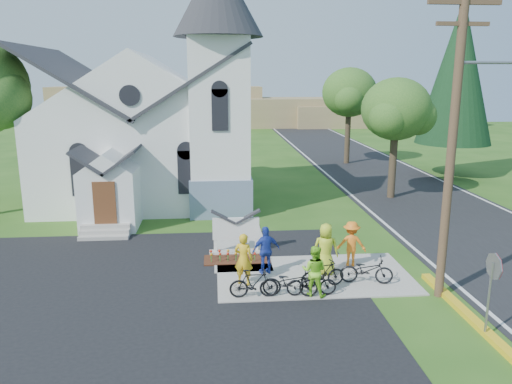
{
  "coord_description": "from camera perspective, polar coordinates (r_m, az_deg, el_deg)",
  "views": [
    {
      "loc": [
        -2.05,
        -16.25,
        7.11
      ],
      "look_at": [
        -0.22,
        5.0,
        2.14
      ],
      "focal_mm": 35.0,
      "sensor_mm": 36.0,
      "label": 1
    }
  ],
  "objects": [
    {
      "name": "flower_bed",
      "position": [
        19.87,
        -2.17,
        -7.74
      ],
      "size": [
        2.6,
        1.1,
        0.07
      ],
      "primitive_type": "cube",
      "color": "#3C1F10",
      "rests_on": "ground"
    },
    {
      "name": "parking_lot",
      "position": [
        16.67,
        -22.27,
        -13.14
      ],
      "size": [
        20.0,
        16.0,
        0.02
      ],
      "primitive_type": "cube",
      "color": "black",
      "rests_on": "ground"
    },
    {
      "name": "utility_pole",
      "position": [
        16.6,
        21.78,
        6.29
      ],
      "size": [
        3.45,
        0.28,
        10.0
      ],
      "color": "#483024",
      "rests_on": "ground"
    },
    {
      "name": "cyclist_2",
      "position": [
        18.23,
        1.16,
        -6.66
      ],
      "size": [
        1.12,
        0.69,
        1.78
      ],
      "primitive_type": "imported",
      "rotation": [
        0.0,
        0.0,
        3.4
      ],
      "color": "#2139A8",
      "rests_on": "sidewalk"
    },
    {
      "name": "cyclist_3",
      "position": [
        19.32,
        10.83,
        -5.82
      ],
      "size": [
        1.22,
        0.84,
        1.73
      ],
      "primitive_type": "imported",
      "rotation": [
        0.0,
        0.0,
        2.96
      ],
      "color": "orange",
      "rests_on": "sidewalk"
    },
    {
      "name": "bike_4",
      "position": [
        17.96,
        12.52,
        -8.7
      ],
      "size": [
        1.91,
        0.98,
        0.96
      ],
      "primitive_type": "imported",
      "rotation": [
        0.0,
        0.0,
        1.37
      ],
      "color": "black",
      "rests_on": "sidewalk"
    },
    {
      "name": "cyclist_1",
      "position": [
        16.59,
        6.66,
        -8.94
      ],
      "size": [
        1.01,
        0.91,
        1.71
      ],
      "primitive_type": "imported",
      "rotation": [
        0.0,
        0.0,
        2.75
      ],
      "color": "#87DF29",
      "rests_on": "sidewalk"
    },
    {
      "name": "tree_road_near",
      "position": [
        30.21,
        15.72,
        9.03
      ],
      "size": [
        4.0,
        4.0,
        7.05
      ],
      "color": "#36291D",
      "rests_on": "ground"
    },
    {
      "name": "stop_sign",
      "position": [
        15.15,
        25.4,
        -8.8
      ],
      "size": [
        0.11,
        0.76,
        2.48
      ],
      "color": "gray",
      "rests_on": "ground"
    },
    {
      "name": "bike_1",
      "position": [
        16.47,
        -0.24,
        -10.41
      ],
      "size": [
        1.61,
        0.46,
        0.97
      ],
      "primitive_type": "imported",
      "rotation": [
        0.0,
        0.0,
        1.57
      ],
      "color": "black",
      "rests_on": "sidewalk"
    },
    {
      "name": "cyclist_4",
      "position": [
        18.34,
        7.96,
        -6.46
      ],
      "size": [
        1.03,
        0.77,
        1.9
      ],
      "primitive_type": "imported",
      "rotation": [
        0.0,
        0.0,
        2.95
      ],
      "color": "#B3C825",
      "rests_on": "sidewalk"
    },
    {
      "name": "tree_road_mid",
      "position": [
        41.76,
        10.62,
        11.08
      ],
      "size": [
        4.4,
        4.4,
        7.8
      ],
      "color": "#36291D",
      "rests_on": "ground"
    },
    {
      "name": "distant_hills",
      "position": [
        72.95,
        -0.68,
        9.25
      ],
      "size": [
        61.0,
        10.0,
        5.6
      ],
      "color": "olive",
      "rests_on": "ground"
    },
    {
      "name": "bike_0",
      "position": [
        16.6,
        3.92,
        -10.27
      ],
      "size": [
        1.89,
        0.9,
        0.96
      ],
      "primitive_type": "imported",
      "rotation": [
        0.0,
        0.0,
        1.42
      ],
      "color": "black",
      "rests_on": "sidewalk"
    },
    {
      "name": "bike_3",
      "position": [
        17.38,
        7.64,
        -9.25
      ],
      "size": [
        1.65,
        0.76,
        0.96
      ],
      "primitive_type": "imported",
      "rotation": [
        0.0,
        0.0,
        1.77
      ],
      "color": "black",
      "rests_on": "sidewalk"
    },
    {
      "name": "cyclist_0",
      "position": [
        17.33,
        -1.43,
        -7.65
      ],
      "size": [
        0.78,
        0.66,
        1.83
      ],
      "primitive_type": "imported",
      "rotation": [
        0.0,
        0.0,
        2.76
      ],
      "color": "gold",
      "rests_on": "sidewalk"
    },
    {
      "name": "conifer",
      "position": [
        38.26,
        22.1,
        12.61
      ],
      "size": [
        5.2,
        5.2,
        12.4
      ],
      "color": "#36291D",
      "rests_on": "ground"
    },
    {
      "name": "bike_2",
      "position": [
        16.74,
        6.35,
        -10.28
      ],
      "size": [
        1.66,
        0.61,
        0.87
      ],
      "primitive_type": "imported",
      "rotation": [
        0.0,
        0.0,
        1.55
      ],
      "color": "black",
      "rests_on": "sidewalk"
    },
    {
      "name": "church",
      "position": [
        28.99,
        -11.86,
        9.17
      ],
      "size": [
        12.35,
        12.0,
        13.0
      ],
      "color": "white",
      "rests_on": "ground"
    },
    {
      "name": "church_sign",
      "position": [
        20.39,
        -2.32,
        -4.24
      ],
      "size": [
        2.2,
        0.4,
        1.7
      ],
      "color": "gray",
      "rests_on": "ground"
    },
    {
      "name": "road",
      "position": [
        34.24,
        15.8,
        0.66
      ],
      "size": [
        8.0,
        90.0,
        0.02
      ],
      "primitive_type": "cube",
      "color": "black",
      "rests_on": "ground"
    },
    {
      "name": "ground",
      "position": [
        17.85,
        2.12,
        -10.35
      ],
      "size": [
        120.0,
        120.0,
        0.0
      ],
      "primitive_type": "plane",
      "color": "#285217",
      "rests_on": "ground"
    },
    {
      "name": "sidewalk",
      "position": [
        18.53,
        6.6,
        -9.45
      ],
      "size": [
        7.0,
        4.0,
        0.05
      ],
      "primitive_type": "cube",
      "color": "gray",
      "rests_on": "ground"
    }
  ]
}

